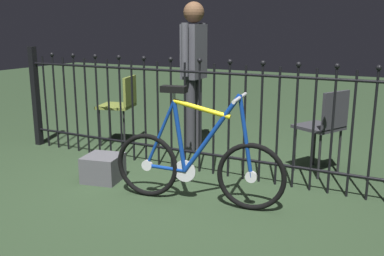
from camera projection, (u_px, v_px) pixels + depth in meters
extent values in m
plane|color=#273823|center=(164.00, 194.00, 3.61)|extent=(20.00, 20.00, 0.00)
cylinder|color=black|center=(36.00, 101.00, 5.01)|extent=(0.02, 0.02, 1.05)
sphere|color=black|center=(32.00, 54.00, 4.89)|extent=(0.05, 0.05, 0.05)
cylinder|color=black|center=(46.00, 102.00, 4.95)|extent=(0.02, 0.02, 1.05)
cylinder|color=black|center=(56.00, 103.00, 4.88)|extent=(0.02, 0.02, 1.05)
sphere|color=black|center=(52.00, 55.00, 4.75)|extent=(0.05, 0.05, 0.05)
cylinder|color=black|center=(66.00, 104.00, 4.81)|extent=(0.02, 0.02, 1.05)
cylinder|color=black|center=(76.00, 105.00, 4.74)|extent=(0.02, 0.02, 1.05)
sphere|color=black|center=(73.00, 55.00, 4.61)|extent=(0.05, 0.05, 0.05)
cylinder|color=black|center=(87.00, 107.00, 4.67)|extent=(0.02, 0.02, 1.05)
cylinder|color=black|center=(98.00, 108.00, 4.60)|extent=(0.02, 0.02, 1.05)
sphere|color=black|center=(95.00, 56.00, 4.48)|extent=(0.05, 0.05, 0.05)
cylinder|color=black|center=(109.00, 109.00, 4.54)|extent=(0.02, 0.02, 1.05)
cylinder|color=black|center=(121.00, 110.00, 4.47)|extent=(0.02, 0.02, 1.05)
sphere|color=black|center=(119.00, 57.00, 4.34)|extent=(0.05, 0.05, 0.05)
cylinder|color=black|center=(133.00, 112.00, 4.40)|extent=(0.02, 0.02, 1.05)
cylinder|color=black|center=(145.00, 113.00, 4.33)|extent=(0.02, 0.02, 1.05)
sphere|color=black|center=(144.00, 58.00, 4.20)|extent=(0.05, 0.05, 0.05)
cylinder|color=black|center=(158.00, 114.00, 4.26)|extent=(0.02, 0.02, 1.05)
cylinder|color=black|center=(171.00, 116.00, 4.19)|extent=(0.02, 0.02, 1.05)
sphere|color=black|center=(171.00, 59.00, 4.07)|extent=(0.05, 0.05, 0.05)
cylinder|color=black|center=(185.00, 117.00, 4.13)|extent=(0.02, 0.02, 1.05)
cylinder|color=black|center=(199.00, 119.00, 4.06)|extent=(0.02, 0.02, 1.05)
sphere|color=black|center=(199.00, 60.00, 3.93)|extent=(0.05, 0.05, 0.05)
cylinder|color=black|center=(214.00, 120.00, 3.99)|extent=(0.02, 0.02, 1.05)
cylinder|color=black|center=(229.00, 122.00, 3.92)|extent=(0.02, 0.02, 1.05)
sphere|color=black|center=(230.00, 62.00, 3.79)|extent=(0.05, 0.05, 0.05)
cylinder|color=black|center=(244.00, 124.00, 3.85)|extent=(0.02, 0.02, 1.05)
cylinder|color=black|center=(261.00, 125.00, 3.78)|extent=(0.02, 0.02, 1.05)
sphere|color=black|center=(263.00, 63.00, 3.66)|extent=(0.05, 0.05, 0.05)
cylinder|color=black|center=(278.00, 127.00, 3.72)|extent=(0.02, 0.02, 1.05)
cylinder|color=black|center=(295.00, 129.00, 3.65)|extent=(0.02, 0.02, 1.05)
sphere|color=black|center=(299.00, 64.00, 3.52)|extent=(0.05, 0.05, 0.05)
cylinder|color=black|center=(313.00, 131.00, 3.58)|extent=(0.02, 0.02, 1.05)
cylinder|color=black|center=(332.00, 133.00, 3.51)|extent=(0.02, 0.02, 1.05)
sphere|color=black|center=(337.00, 66.00, 3.38)|extent=(0.05, 0.05, 0.05)
cylinder|color=black|center=(352.00, 135.00, 3.44)|extent=(0.02, 0.02, 1.05)
cylinder|color=black|center=(372.00, 138.00, 3.37)|extent=(0.02, 0.02, 1.05)
sphere|color=black|center=(379.00, 68.00, 3.25)|extent=(0.05, 0.05, 0.05)
cylinder|color=black|center=(199.00, 153.00, 4.13)|extent=(4.28, 0.03, 0.03)
cylinder|color=black|center=(200.00, 72.00, 3.95)|extent=(4.28, 0.03, 0.03)
cube|color=black|center=(36.00, 97.00, 5.00)|extent=(0.07, 0.07, 1.15)
torus|color=black|center=(147.00, 165.00, 3.51)|extent=(0.53, 0.12, 0.53)
cylinder|color=silver|center=(147.00, 165.00, 3.51)|extent=(0.09, 0.04, 0.09)
torus|color=black|center=(251.00, 177.00, 3.24)|extent=(0.53, 0.12, 0.53)
cylinder|color=silver|center=(251.00, 177.00, 3.24)|extent=(0.09, 0.04, 0.09)
cylinder|color=navy|center=(211.00, 135.00, 3.27)|extent=(0.46, 0.11, 0.65)
cylinder|color=yellow|center=(202.00, 109.00, 3.25)|extent=(0.46, 0.10, 0.14)
cylinder|color=navy|center=(179.00, 136.00, 3.36)|extent=(0.13, 0.05, 0.57)
cylinder|color=navy|center=(166.00, 168.00, 3.47)|extent=(0.33, 0.08, 0.04)
cylinder|color=navy|center=(160.00, 134.00, 3.41)|extent=(0.27, 0.06, 0.56)
cylinder|color=navy|center=(246.00, 137.00, 3.19)|extent=(0.14, 0.05, 0.63)
cylinder|color=silver|center=(240.00, 96.00, 3.14)|extent=(0.03, 0.03, 0.02)
cylinder|color=silver|center=(240.00, 98.00, 3.14)|extent=(0.09, 0.40, 0.03)
cylinder|color=silver|center=(174.00, 96.00, 3.30)|extent=(0.03, 0.03, 0.07)
cube|color=black|center=(174.00, 89.00, 3.29)|extent=(0.21, 0.12, 0.05)
cylinder|color=silver|center=(185.00, 171.00, 3.42)|extent=(0.18, 0.04, 0.18)
cylinder|color=black|center=(295.00, 149.00, 4.15)|extent=(0.02, 0.02, 0.43)
cylinder|color=black|center=(314.00, 145.00, 4.32)|extent=(0.02, 0.02, 0.43)
cylinder|color=black|center=(319.00, 157.00, 3.92)|extent=(0.02, 0.02, 0.43)
cylinder|color=black|center=(339.00, 151.00, 4.08)|extent=(0.02, 0.02, 0.43)
cube|color=#2D2D33|center=(318.00, 127.00, 4.06)|extent=(0.49, 0.49, 0.03)
cube|color=#2D2D33|center=(335.00, 110.00, 3.88)|extent=(0.19, 0.32, 0.34)
cylinder|color=black|center=(100.00, 128.00, 5.01)|extent=(0.02, 0.02, 0.44)
cylinder|color=black|center=(110.00, 122.00, 5.29)|extent=(0.02, 0.02, 0.44)
cylinder|color=black|center=(124.00, 129.00, 4.94)|extent=(0.02, 0.02, 0.44)
cylinder|color=black|center=(133.00, 123.00, 5.23)|extent=(0.02, 0.02, 0.44)
cube|color=olive|center=(116.00, 106.00, 5.06)|extent=(0.46, 0.46, 0.03)
cube|color=olive|center=(130.00, 91.00, 4.98)|extent=(0.12, 0.35, 0.33)
cylinder|color=#2D2D33|center=(190.00, 116.00, 4.73)|extent=(0.11, 0.11, 0.82)
cylinder|color=#2D2D33|center=(197.00, 114.00, 4.87)|extent=(0.11, 0.11, 0.82)
cube|color=#3F3F47|center=(194.00, 52.00, 4.63)|extent=(0.18, 0.30, 0.58)
cylinder|color=#3F3F47|center=(185.00, 50.00, 4.46)|extent=(0.08, 0.08, 0.55)
cylinder|color=#3F3F47|center=(202.00, 48.00, 4.80)|extent=(0.08, 0.08, 0.55)
sphere|color=brown|center=(194.00, 12.00, 4.54)|extent=(0.22, 0.22, 0.22)
cube|color=#4C4C51|center=(103.00, 168.00, 3.91)|extent=(0.38, 0.38, 0.24)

